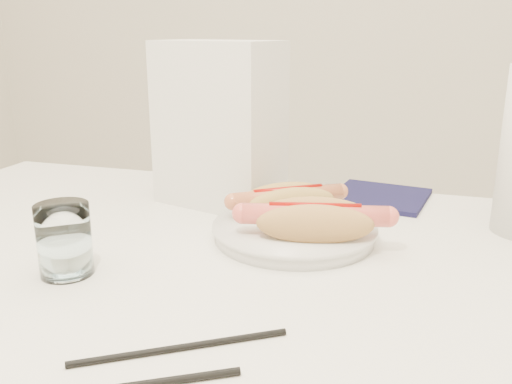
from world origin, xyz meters
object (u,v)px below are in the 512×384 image
(hotdog_left, at_px, (288,201))
(water_glass, at_px, (64,240))
(hotdog_right, at_px, (315,221))
(table, at_px, (212,305))
(plate, at_px, (294,233))
(napkin_box, at_px, (219,125))

(hotdog_left, relative_size, water_glass, 1.75)
(water_glass, bearing_deg, hotdog_right, 29.96)
(table, relative_size, water_glass, 13.73)
(water_glass, bearing_deg, plate, 39.12)
(plate, distance_m, hotdog_left, 0.06)
(plate, distance_m, water_glass, 0.30)
(table, height_order, water_glass, water_glass)
(plate, relative_size, hotdog_right, 1.16)
(plate, bearing_deg, table, -126.39)
(plate, distance_m, napkin_box, 0.24)
(napkin_box, bearing_deg, water_glass, -87.44)
(hotdog_left, bearing_deg, water_glass, -166.96)
(table, distance_m, hotdog_left, 0.20)
(water_glass, distance_m, napkin_box, 0.34)
(hotdog_right, bearing_deg, table, -159.89)
(hotdog_left, height_order, napkin_box, napkin_box)
(hotdog_right, relative_size, water_glass, 2.18)
(hotdog_left, distance_m, napkin_box, 0.18)
(table, bearing_deg, hotdog_right, 32.93)
(water_glass, relative_size, napkin_box, 0.33)
(plate, bearing_deg, hotdog_right, -45.86)
(table, relative_size, napkin_box, 4.51)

